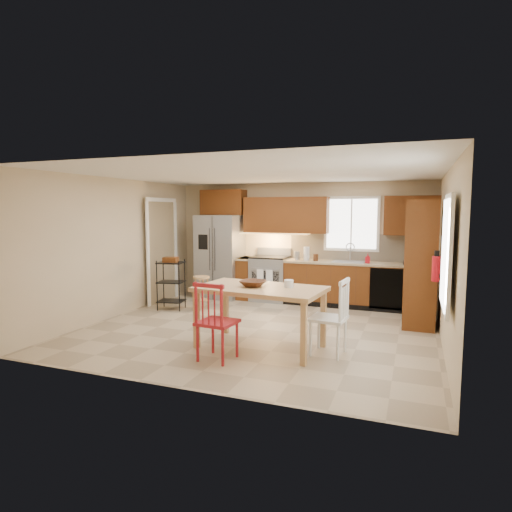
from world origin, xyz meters
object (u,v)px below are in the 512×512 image
Objects in this scene: chair_red at (217,321)px; dining_table at (260,318)px; table_bowl at (253,287)px; bar_stool at (202,293)px; range_stove at (270,279)px; soap_bottle at (368,258)px; table_jar at (289,285)px; refrigerator at (220,256)px; pantry at (420,263)px; chair_white at (328,317)px; fire_extinguisher at (436,269)px; utility_cart at (171,285)px.

dining_table is at bearing 67.00° from chair_red.
table_bowl is 2.55m from bar_stool.
range_stove is 2.10m from soap_bottle.
range_stove is 3.24m from table_jar.
refrigerator is at bearing 122.80° from table_bowl.
range_stove is 0.90× the size of chair_red.
pantry reaches higher than dining_table.
dining_table is at bearing 98.32° from chair_white.
chair_red is at bearing -147.73° from fire_extinguisher.
soap_bottle is 0.20× the size of utility_cart.
fire_extinguisher is 0.55× the size of bar_stool.
chair_white is (1.84, -3.00, 0.05)m from range_stove.
chair_red is at bearing -65.14° from refrigerator.
bar_stool is at bearing 141.63° from dining_table.
pantry is 4.58m from utility_cart.
fire_extinguisher is at bearing -48.88° from chair_white.
refrigerator reaches higher than table_jar.
chair_red reaches higher than utility_cart.
refrigerator is 5.06× the size of fire_extinguisher.
soap_bottle is 0.19× the size of chair_white.
refrigerator is 3.76m from table_jar.
table_jar is at bearing -39.14° from utility_cart.
pantry is (4.13, -0.93, 0.14)m from refrigerator.
chair_red is at bearing -131.93° from pantry.
utility_cart is (-0.39, -1.40, -0.43)m from refrigerator.
range_stove is at bearing 59.06° from bar_stool.
table_jar reaches higher than bar_stool.
soap_bottle is at bearing 136.55° from pantry.
table_bowl is at bearing -136.78° from pantry.
range_stove is 3.18m from dining_table.
soap_bottle is at bearing 67.15° from table_bowl.
range_stove is 2.56× the size of fire_extinguisher.
refrigerator is 1.98× the size of range_stove.
refrigerator reaches higher than utility_cart.
range_stove is at bearing 103.57° from chair_red.
table_bowl is at bearing -174.69° from dining_table.
table_bowl is (1.93, -2.99, -0.05)m from refrigerator.
table_jar is (1.27, -2.94, 0.43)m from range_stove.
table_jar is (-0.76, -2.86, -0.10)m from soap_bottle.
pantry reaches higher than range_stove.
fire_extinguisher is at bearing 37.58° from chair_red.
table_bowl is at bearing -38.97° from bar_stool.
fire_extinguisher is (4.33, -1.98, 0.19)m from refrigerator.
soap_bottle is at bearing 72.90° from chair_red.
range_stove is at bearing 147.38° from fire_extinguisher.
chair_red is 1.48m from chair_white.
utility_cart is (-1.54, -1.46, 0.02)m from range_stove.
refrigerator reaches higher than range_stove.
chair_red is (-2.44, -2.72, -0.54)m from pantry.
range_stove is 0.95× the size of utility_cart.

